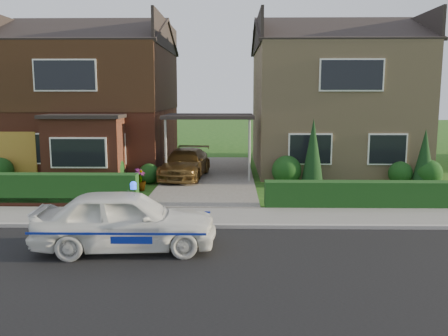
{
  "coord_description": "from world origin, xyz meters",
  "views": [
    {
      "loc": [
        1.01,
        -9.47,
        3.62
      ],
      "look_at": [
        0.78,
        3.5,
        1.61
      ],
      "focal_mm": 38.0,
      "sensor_mm": 36.0,
      "label": 1
    }
  ],
  "objects": [
    {
      "name": "ground",
      "position": [
        0.0,
        0.0,
        0.0
      ],
      "size": [
        120.0,
        120.0,
        0.0
      ],
      "primitive_type": "plane",
      "color": "#194713",
      "rests_on": "ground"
    },
    {
      "name": "road",
      "position": [
        0.0,
        0.0,
        0.0
      ],
      "size": [
        60.0,
        6.0,
        0.02
      ],
      "primitive_type": "cube",
      "color": "black",
      "rests_on": "ground"
    },
    {
      "name": "kerb",
      "position": [
        0.0,
        3.05,
        0.06
      ],
      "size": [
        60.0,
        0.16,
        0.12
      ],
      "primitive_type": "cube",
      "color": "#9E9993",
      "rests_on": "ground"
    },
    {
      "name": "sidewalk",
      "position": [
        0.0,
        4.1,
        0.05
      ],
      "size": [
        60.0,
        2.0,
        0.1
      ],
      "primitive_type": "cube",
      "color": "slate",
      "rests_on": "ground"
    },
    {
      "name": "driveway",
      "position": [
        0.0,
        11.0,
        0.06
      ],
      "size": [
        3.8,
        12.0,
        0.12
      ],
      "primitive_type": "cube",
      "color": "#666059",
      "rests_on": "ground"
    },
    {
      "name": "house_left",
      "position": [
        -5.78,
        13.9,
        3.81
      ],
      "size": [
        7.5,
        9.53,
        7.25
      ],
      "color": "brown",
      "rests_on": "ground"
    },
    {
      "name": "house_right",
      "position": [
        5.8,
        13.99,
        3.66
      ],
      "size": [
        7.5,
        8.06,
        7.25
      ],
      "color": "tan",
      "rests_on": "ground"
    },
    {
      "name": "carport_link",
      "position": [
        0.0,
        10.95,
        2.66
      ],
      "size": [
        3.8,
        3.0,
        2.77
      ],
      "color": "black",
      "rests_on": "ground"
    },
    {
      "name": "garage_door",
      "position": [
        -8.25,
        9.96,
        1.05
      ],
      "size": [
        2.2,
        0.1,
        2.1
      ],
      "primitive_type": "cube",
      "color": "olive",
      "rests_on": "ground"
    },
    {
      "name": "dwarf_wall",
      "position": [
        -5.8,
        5.3,
        0.18
      ],
      "size": [
        7.7,
        0.25,
        0.36
      ],
      "primitive_type": "cube",
      "color": "brown",
      "rests_on": "ground"
    },
    {
      "name": "hedge_left",
      "position": [
        -5.8,
        5.45,
        0.0
      ],
      "size": [
        7.5,
        0.55,
        0.9
      ],
      "primitive_type": "cube",
      "color": "#103313",
      "rests_on": "ground"
    },
    {
      "name": "hedge_right",
      "position": [
        5.8,
        5.35,
        0.0
      ],
      "size": [
        7.5,
        0.55,
        0.8
      ],
      "primitive_type": "cube",
      "color": "#103313",
      "rests_on": "ground"
    },
    {
      "name": "shrub_left_far",
      "position": [
        -8.5,
        9.5,
        0.54
      ],
      "size": [
        1.08,
        1.08,
        1.08
      ],
      "primitive_type": "sphere",
      "color": "#103313",
      "rests_on": "ground"
    },
    {
      "name": "shrub_left_mid",
      "position": [
        -4.0,
        9.3,
        0.66
      ],
      "size": [
        1.32,
        1.32,
        1.32
      ],
      "primitive_type": "sphere",
      "color": "#103313",
      "rests_on": "ground"
    },
    {
      "name": "shrub_left_near",
      "position": [
        -2.4,
        9.6,
        0.42
      ],
      "size": [
        0.84,
        0.84,
        0.84
      ],
      "primitive_type": "sphere",
      "color": "#103313",
      "rests_on": "ground"
    },
    {
      "name": "shrub_right_near",
      "position": [
        3.2,
        9.4,
        0.6
      ],
      "size": [
        1.2,
        1.2,
        1.2
      ],
      "primitive_type": "sphere",
      "color": "#103313",
      "rests_on": "ground"
    },
    {
      "name": "shrub_right_mid",
      "position": [
        7.8,
        9.5,
        0.48
      ],
      "size": [
        0.96,
        0.96,
        0.96
      ],
      "primitive_type": "sphere",
      "color": "#103313",
      "rests_on": "ground"
    },
    {
      "name": "shrub_right_far",
      "position": [
        8.8,
        9.2,
        0.54
      ],
      "size": [
        1.08,
        1.08,
        1.08
      ],
      "primitive_type": "sphere",
      "color": "#103313",
      "rests_on": "ground"
    },
    {
      "name": "conifer_a",
      "position": [
        4.2,
        9.2,
        1.3
      ],
      "size": [
        0.9,
        0.9,
        2.6
      ],
      "primitive_type": "cone",
      "color": "black",
      "rests_on": "ground"
    },
    {
      "name": "conifer_b",
      "position": [
        8.6,
        9.2,
        1.1
      ],
      "size": [
        0.9,
        0.9,
        2.2
      ],
      "primitive_type": "cone",
      "color": "black",
      "rests_on": "ground"
    },
    {
      "name": "police_car",
      "position": [
        -1.47,
        1.2,
        0.72
      ],
      "size": [
        3.86,
        4.33,
        1.6
      ],
      "rotation": [
        0.0,
        0.0,
        1.65
      ],
      "color": "white",
      "rests_on": "ground"
    },
    {
      "name": "driveway_car",
      "position": [
        -1.0,
        10.49,
        0.72
      ],
      "size": [
        2.13,
        4.31,
        1.2
      ],
      "primitive_type": "imported",
      "rotation": [
        0.0,
        0.0,
        -0.11
      ],
      "color": "brown",
      "rests_on": "driveway"
    },
    {
      "name": "potted_plant_c",
      "position": [
        -2.5,
        8.12,
        0.42
      ],
      "size": [
        0.63,
        0.63,
        0.84
      ],
      "primitive_type": "imported",
      "rotation": [
        0.0,
        0.0,
        1.13
      ],
      "color": "gray",
      "rests_on": "ground"
    }
  ]
}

